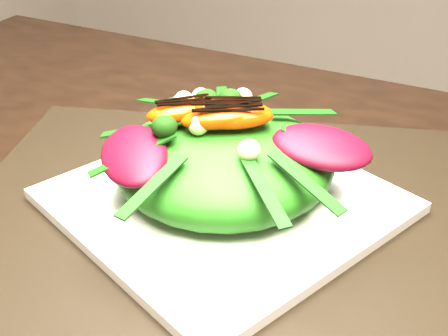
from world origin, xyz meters
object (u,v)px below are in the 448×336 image
at_px(plate_base, 224,201).
at_px(orange_segment, 230,104).
at_px(dining_table, 374,325).
at_px(placemat, 224,207).
at_px(lettuce_mound, 224,161).
at_px(salad_bowl, 224,189).

relative_size(plate_base, orange_segment, 3.91).
bearing_deg(plate_base, dining_table, -21.07).
height_order(placemat, plate_base, plate_base).
height_order(placemat, lettuce_mound, lettuce_mound).
height_order(dining_table, plate_base, dining_table).
bearing_deg(salad_bowl, lettuce_mound, 90.00).
distance_m(dining_table, plate_base, 0.18).
relative_size(dining_table, lettuce_mound, 7.89).
xyz_separation_m(placemat, salad_bowl, (0.00, -0.00, 0.02)).
xyz_separation_m(salad_bowl, lettuce_mound, (0.00, 0.00, 0.03)).
bearing_deg(lettuce_mound, plate_base, 0.00).
bearing_deg(placemat, lettuce_mound, 0.00).
bearing_deg(dining_table, salad_bowl, 158.93).
xyz_separation_m(dining_table, lettuce_mound, (-0.17, 0.06, 0.07)).
distance_m(plate_base, lettuce_mound, 0.04).
xyz_separation_m(dining_table, orange_segment, (-0.18, 0.10, 0.11)).
bearing_deg(plate_base, lettuce_mound, 0.00).
bearing_deg(salad_bowl, plate_base, 90.00).
bearing_deg(dining_table, lettuce_mound, 158.93).
distance_m(dining_table, lettuce_mound, 0.19).
xyz_separation_m(dining_table, placemat, (-0.17, 0.06, 0.02)).
height_order(plate_base, salad_bowl, salad_bowl).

